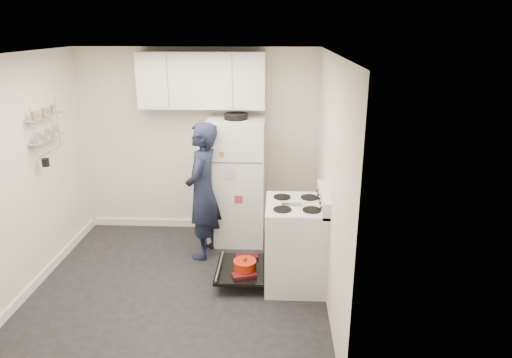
# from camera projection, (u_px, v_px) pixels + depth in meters

# --- Properties ---
(room) EXTENTS (3.21, 3.21, 2.51)m
(room) POSITION_uv_depth(u_px,v_px,m) (171.00, 183.00, 4.72)
(room) COLOR black
(room) RESTS_ON ground
(electric_range) EXTENTS (0.66, 0.76, 1.10)m
(electric_range) POSITION_uv_depth(u_px,v_px,m) (294.00, 244.00, 5.01)
(electric_range) COLOR silver
(electric_range) RESTS_ON ground
(open_oven_door) EXTENTS (0.55, 0.70, 0.21)m
(open_oven_door) POSITION_uv_depth(u_px,v_px,m) (242.00, 268.00, 5.11)
(open_oven_door) COLOR black
(open_oven_door) RESTS_ON ground
(refrigerator) EXTENTS (0.72, 0.74, 1.71)m
(refrigerator) POSITION_uv_depth(u_px,v_px,m) (237.00, 180.00, 5.97)
(refrigerator) COLOR white
(refrigerator) RESTS_ON ground
(upper_cabinets) EXTENTS (1.60, 0.33, 0.70)m
(upper_cabinets) POSITION_uv_depth(u_px,v_px,m) (202.00, 80.00, 5.76)
(upper_cabinets) COLOR silver
(upper_cabinets) RESTS_ON room
(wall_shelf_rack) EXTENTS (0.14, 0.60, 0.61)m
(wall_shelf_rack) POSITION_uv_depth(u_px,v_px,m) (46.00, 128.00, 5.07)
(wall_shelf_rack) COLOR #B2B2B7
(wall_shelf_rack) RESTS_ON room
(person) EXTENTS (0.50, 0.68, 1.69)m
(person) POSITION_uv_depth(u_px,v_px,m) (203.00, 191.00, 5.53)
(person) COLOR #171D34
(person) RESTS_ON ground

